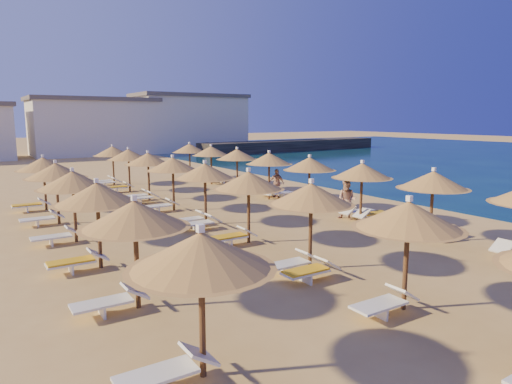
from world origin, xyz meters
TOP-DOWN VIEW (x-y plane):
  - ground at (0.00, 0.00)m, footprint 220.00×220.00m
  - jetty at (29.93, 39.58)m, footprint 30.20×5.98m
  - hotel_blocks at (3.74, 47.59)m, footprint 46.13×8.96m
  - parasol_row_east at (4.15, 2.56)m, footprint 2.73×35.74m
  - parasol_row_west at (-1.80, 2.56)m, footprint 2.73×35.74m
  - parasol_row_inland at (-7.34, 2.56)m, footprint 2.73×21.07m
  - loungers at (-0.46, 2.45)m, footprint 14.70×33.64m
  - beachgoer_c at (4.96, 8.45)m, footprint 0.81×1.09m
  - beachgoer_b at (4.22, 1.70)m, footprint 1.04×1.12m

SIDE VIEW (x-z plane):
  - ground at x=0.00m, z-range 0.00..0.00m
  - loungers at x=-0.46m, z-range 0.01..0.67m
  - jetty at x=29.93m, z-range 0.00..1.50m
  - beachgoer_c at x=4.96m, z-range 0.00..1.71m
  - beachgoer_b at x=4.22m, z-range 0.00..1.86m
  - parasol_row_east at x=4.15m, z-range 0.91..3.79m
  - parasol_row_west at x=-1.80m, z-range 0.91..3.79m
  - parasol_row_inland at x=-7.34m, z-range 0.91..3.79m
  - hotel_blocks at x=3.74m, z-range -0.35..7.75m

